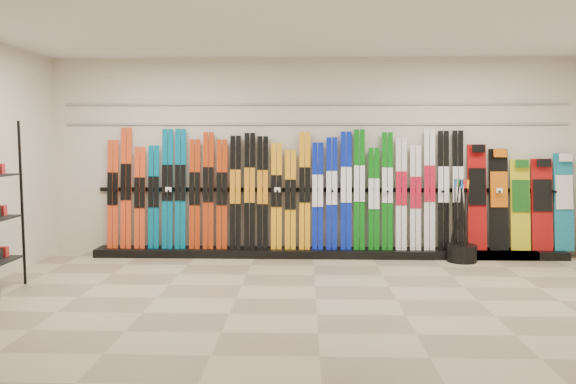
{
  "coord_description": "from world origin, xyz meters",
  "views": [
    {
      "loc": [
        -0.12,
        -6.08,
        1.75
      ],
      "look_at": [
        -0.34,
        1.0,
        1.1
      ],
      "focal_mm": 35.0,
      "sensor_mm": 36.0,
      "label": 1
    }
  ],
  "objects": [
    {
      "name": "floor",
      "position": [
        0.0,
        0.0,
        0.0
      ],
      "size": [
        8.0,
        8.0,
        0.0
      ],
      "primitive_type": "plane",
      "color": "#89725E",
      "rests_on": "ground"
    },
    {
      "name": "back_wall",
      "position": [
        0.0,
        2.5,
        1.5
      ],
      "size": [
        8.0,
        0.0,
        8.0
      ],
      "primitive_type": "plane",
      "rotation": [
        1.57,
        0.0,
        0.0
      ],
      "color": "beige",
      "rests_on": "floor"
    },
    {
      "name": "ceiling",
      "position": [
        0.0,
        0.0,
        3.0
      ],
      "size": [
        8.0,
        8.0,
        0.0
      ],
      "primitive_type": "plane",
      "rotation": [
        3.14,
        0.0,
        0.0
      ],
      "color": "silver",
      "rests_on": "back_wall"
    },
    {
      "name": "ski_rack_base",
      "position": [
        0.22,
        2.28,
        0.06
      ],
      "size": [
        8.0,
        0.4,
        0.12
      ],
      "primitive_type": "cube",
      "color": "black",
      "rests_on": "floor"
    },
    {
      "name": "skis",
      "position": [
        -0.44,
        2.32,
        0.97
      ],
      "size": [
        5.38,
        0.2,
        1.83
      ],
      "color": "red",
      "rests_on": "ski_rack_base"
    },
    {
      "name": "snowboards",
      "position": [
        3.08,
        2.35,
        0.84
      ],
      "size": [
        1.56,
        0.24,
        1.58
      ],
      "color": "#990C0C",
      "rests_on": "ski_rack_base"
    },
    {
      "name": "pole_bin",
      "position": [
        2.15,
        2.0,
        0.12
      ],
      "size": [
        0.42,
        0.42,
        0.25
      ],
      "primitive_type": "cylinder",
      "color": "black",
      "rests_on": "floor"
    },
    {
      "name": "ski_poles",
      "position": [
        2.12,
        1.97,
        0.61
      ],
      "size": [
        0.28,
        0.32,
        1.18
      ],
      "color": "black",
      "rests_on": "pole_bin"
    },
    {
      "name": "slatwall_rail_0",
      "position": [
        0.0,
        2.48,
        2.0
      ],
      "size": [
        7.6,
        0.02,
        0.03
      ],
      "primitive_type": "cube",
      "color": "gray",
      "rests_on": "back_wall"
    },
    {
      "name": "slatwall_rail_1",
      "position": [
        0.0,
        2.48,
        2.3
      ],
      "size": [
        7.6,
        0.02,
        0.03
      ],
      "primitive_type": "cube",
      "color": "gray",
      "rests_on": "back_wall"
    }
  ]
}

